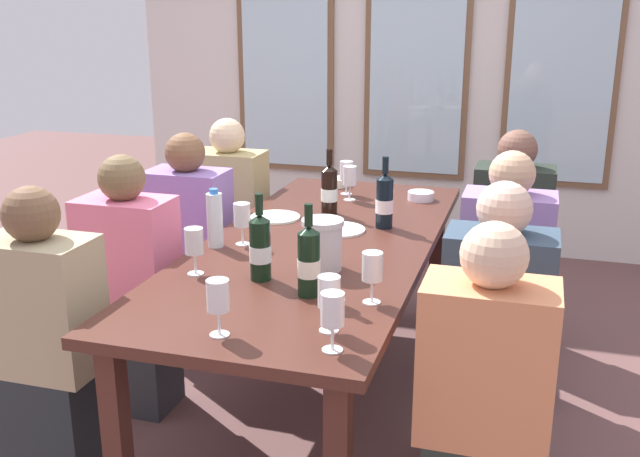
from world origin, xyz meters
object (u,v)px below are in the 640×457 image
metal_pitcher (323,244)px  seated_person_3 (483,412)px  tasting_bowl_0 (421,196)px  wine_glass_6 (346,171)px  wine_glass_7 (329,295)px  tasting_bowl_1 (336,182)px  wine_bottle_1 (309,261)px  wine_glass_5 (218,297)px  wine_glass_4 (372,268)px  wine_glass_3 (242,217)px  white_plate_1 (338,230)px  wine_glass_0 (194,242)px  wine_bottle_0 (385,201)px  seated_person_0 (230,224)px  seated_person_2 (47,349)px  seated_person_1 (510,246)px  seated_person_4 (190,251)px  seated_person_7 (495,340)px  wine_bottle_2 (260,247)px  seated_person_5 (504,285)px  wine_glass_2 (350,177)px  dining_table (319,258)px  white_plate_0 (275,217)px  wine_glass_1 (333,311)px  wine_bottle_3 (329,190)px  water_bottle (215,219)px  seated_person_6 (131,292)px

metal_pitcher → seated_person_3: bearing=-37.6°
tasting_bowl_0 → wine_glass_6: size_ratio=0.76×
wine_glass_7 → tasting_bowl_1: bearing=104.8°
wine_bottle_1 → wine_glass_5: wine_bottle_1 is taller
wine_glass_4 → wine_glass_7: (-0.07, -0.25, -0.00)m
wine_glass_4 → wine_glass_3: bearing=144.8°
white_plate_1 → wine_glass_0: size_ratio=1.35×
wine_bottle_0 → seated_person_0: size_ratio=0.29×
wine_bottle_1 → wine_glass_5: 0.41m
tasting_bowl_1 → seated_person_2: 1.89m
wine_glass_7 → seated_person_1: bearing=74.5°
wine_glass_6 → seated_person_4: size_ratio=0.16×
wine_bottle_0 → wine_glass_6: wine_bottle_0 is taller
tasting_bowl_1 → wine_glass_5: wine_glass_5 is taller
white_plate_1 → seated_person_0: 1.03m
wine_glass_6 → seated_person_7: size_ratio=0.16×
tasting_bowl_0 → seated_person_0: (-1.04, -0.01, -0.24)m
seated_person_2 → wine_bottle_2: bearing=26.0°
tasting_bowl_1 → wine_glass_3: size_ratio=0.78×
seated_person_5 → seated_person_7: 0.57m
wine_bottle_2 → wine_glass_4: (0.43, -0.10, 0.00)m
wine_bottle_1 → wine_glass_2: size_ratio=1.83×
dining_table → seated_person_0: 1.10m
wine_glass_5 → seated_person_5: size_ratio=0.16×
wine_glass_3 → wine_glass_6: 0.96m
white_plate_0 → wine_glass_6: wine_glass_6 is taller
wine_bottle_1 → seated_person_4: size_ratio=0.29×
white_plate_1 → seated_person_1: size_ratio=0.21×
metal_pitcher → wine_glass_5: metal_pitcher is taller
metal_pitcher → seated_person_5: (0.64, 0.59, -0.31)m
wine_glass_1 → white_plate_1: bearing=104.5°
white_plate_1 → tasting_bowl_0: bearing=67.8°
wine_bottle_3 → water_bottle: (-0.31, -0.60, -0.00)m
wine_bottle_0 → wine_glass_2: (-0.26, 0.42, -0.00)m
wine_glass_1 → wine_bottle_1: bearing=116.5°
wine_glass_0 → white_plate_1: bearing=62.2°
seated_person_3 → wine_bottle_3: bearing=123.9°
white_plate_1 → tasting_bowl_1: size_ratio=1.73×
tasting_bowl_0 → wine_glass_5: 1.79m
white_plate_0 → white_plate_1: 0.35m
wine_glass_0 → seated_person_6: seated_person_6 is taller
seated_person_2 → seated_person_6: (0.00, 0.56, 0.00)m
wine_glass_4 → seated_person_4: seated_person_4 is taller
white_plate_1 → water_bottle: 0.56m
water_bottle → seated_person_3: 1.33m
white_plate_1 → water_bottle: (-0.42, -0.35, 0.11)m
water_bottle → seated_person_5: size_ratio=0.22×
white_plate_1 → metal_pitcher: bearing=-81.5°
dining_table → white_plate_1: 0.19m
wine_bottle_1 → seated_person_4: seated_person_4 is taller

